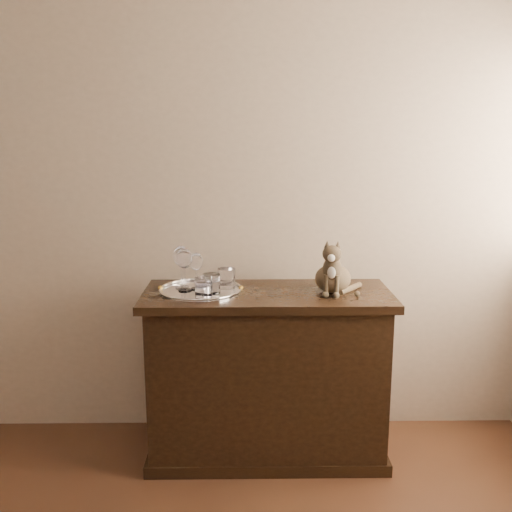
{
  "coord_description": "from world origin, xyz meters",
  "views": [
    {
      "loc": [
        0.51,
        -0.72,
        1.59
      ],
      "look_at": [
        0.55,
        1.95,
        1.03
      ],
      "focal_mm": 40.0,
      "sensor_mm": 36.0,
      "label": 1
    }
  ],
  "objects": [
    {
      "name": "sideboard",
      "position": [
        0.6,
        1.94,
        0.42
      ],
      "size": [
        1.2,
        0.5,
        0.85
      ],
      "primitive_type": null,
      "color": "black",
      "rests_on": "ground"
    },
    {
      "name": "wine_glass_d",
      "position": [
        0.26,
        1.97,
        0.95
      ],
      "size": [
        0.07,
        0.07,
        0.18
      ],
      "primitive_type": null,
      "color": "white",
      "rests_on": "tray"
    },
    {
      "name": "wine_glass_c",
      "position": [
        0.2,
        1.94,
        0.96
      ],
      "size": [
        0.08,
        0.08,
        0.21
      ],
      "primitive_type": null,
      "color": "white",
      "rests_on": "tray"
    },
    {
      "name": "wall_back",
      "position": [
        0.0,
        2.25,
        1.35
      ],
      "size": [
        4.0,
        0.1,
        2.7
      ],
      "primitive_type": "cube",
      "color": "tan",
      "rests_on": "ground"
    },
    {
      "name": "tumbler_b",
      "position": [
        0.3,
        1.82,
        0.9
      ],
      "size": [
        0.08,
        0.08,
        0.09
      ],
      "primitive_type": "cylinder",
      "color": "white",
      "rests_on": "tray"
    },
    {
      "name": "tray",
      "position": [
        0.28,
        1.95,
        0.85
      ],
      "size": [
        0.4,
        0.4,
        0.01
      ],
      "primitive_type": "cylinder",
      "color": "silver",
      "rests_on": "sideboard"
    },
    {
      "name": "cat",
      "position": [
        0.92,
        1.94,
        0.98
      ],
      "size": [
        0.31,
        0.3,
        0.27
      ],
      "primitive_type": null,
      "rotation": [
        0.0,
        0.0,
        -0.22
      ],
      "color": "brown",
      "rests_on": "sideboard"
    },
    {
      "name": "wine_glass_a",
      "position": [
        0.18,
        1.99,
        0.96
      ],
      "size": [
        0.08,
        0.08,
        0.21
      ],
      "primitive_type": null,
      "color": "silver",
      "rests_on": "tray"
    },
    {
      "name": "tumbler_c",
      "position": [
        0.4,
        1.99,
        0.91
      ],
      "size": [
        0.09,
        0.09,
        0.1
      ],
      "primitive_type": "cylinder",
      "color": "silver",
      "rests_on": "tray"
    },
    {
      "name": "tumbler_a",
      "position": [
        0.33,
        1.89,
        0.9
      ],
      "size": [
        0.08,
        0.08,
        0.09
      ],
      "primitive_type": "cylinder",
      "color": "white",
      "rests_on": "tray"
    }
  ]
}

